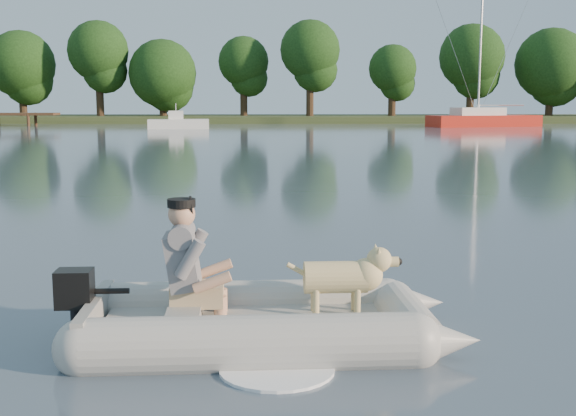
{
  "coord_description": "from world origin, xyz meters",
  "views": [
    {
      "loc": [
        0.38,
        -6.54,
        2.1
      ],
      "look_at": [
        0.55,
        2.42,
        0.75
      ],
      "focal_mm": 45.0,
      "sensor_mm": 36.0,
      "label": 1
    }
  ],
  "objects_px": {
    "sailboat": "(483,120)",
    "motorboat": "(178,117)",
    "dog": "(336,283)",
    "dinghy": "(264,277)",
    "man": "(185,257)"
  },
  "relations": [
    {
      "from": "dog",
      "to": "motorboat",
      "type": "distance_m",
      "value": 46.92
    },
    {
      "from": "dinghy",
      "to": "motorboat",
      "type": "height_order",
      "value": "motorboat"
    },
    {
      "from": "motorboat",
      "to": "sailboat",
      "type": "height_order",
      "value": "sailboat"
    },
    {
      "from": "man",
      "to": "dog",
      "type": "bearing_deg",
      "value": 0.0
    },
    {
      "from": "sailboat",
      "to": "man",
      "type": "bearing_deg",
      "value": -123.85
    },
    {
      "from": "man",
      "to": "dog",
      "type": "relative_size",
      "value": 1.16
    },
    {
      "from": "man",
      "to": "sailboat",
      "type": "relative_size",
      "value": 0.09
    },
    {
      "from": "sailboat",
      "to": "motorboat",
      "type": "bearing_deg",
      "value": 174.66
    },
    {
      "from": "motorboat",
      "to": "dinghy",
      "type": "bearing_deg",
      "value": -87.78
    },
    {
      "from": "man",
      "to": "motorboat",
      "type": "bearing_deg",
      "value": 95.02
    },
    {
      "from": "dog",
      "to": "motorboat",
      "type": "height_order",
      "value": "motorboat"
    },
    {
      "from": "man",
      "to": "motorboat",
      "type": "relative_size",
      "value": 0.23
    },
    {
      "from": "man",
      "to": "dog",
      "type": "distance_m",
      "value": 1.34
    },
    {
      "from": "dinghy",
      "to": "sailboat",
      "type": "xyz_separation_m",
      "value": [
        16.46,
        50.39,
        -0.04
      ]
    },
    {
      "from": "dinghy",
      "to": "dog",
      "type": "xyz_separation_m",
      "value": [
        0.63,
        0.08,
        -0.07
      ]
    }
  ]
}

